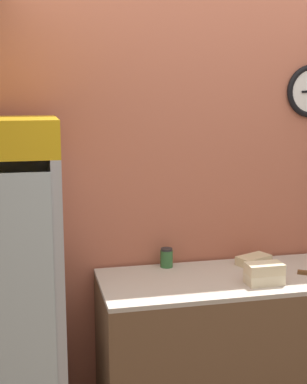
# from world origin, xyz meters

# --- Properties ---
(wall_back) EXTENTS (5.20, 0.09, 2.70)m
(wall_back) POSITION_xyz_m (0.00, 1.23, 1.35)
(wall_back) COLOR #B7664C
(wall_back) RESTS_ON ground_plane
(prep_counter) EXTENTS (1.58, 0.63, 0.88)m
(prep_counter) POSITION_xyz_m (0.00, 0.87, 0.44)
(prep_counter) COLOR brown
(prep_counter) RESTS_ON ground_plane
(sandwich_stack_bottom) EXTENTS (0.20, 0.12, 0.06)m
(sandwich_stack_bottom) POSITION_xyz_m (0.10, 0.71, 0.91)
(sandwich_stack_bottom) COLOR beige
(sandwich_stack_bottom) RESTS_ON prep_counter
(sandwich_stack_middle) EXTENTS (0.20, 0.12, 0.06)m
(sandwich_stack_middle) POSITION_xyz_m (0.10, 0.71, 0.97)
(sandwich_stack_middle) COLOR beige
(sandwich_stack_middle) RESTS_ON sandwich_stack_bottom
(sandwich_flat_left) EXTENTS (0.24, 0.19, 0.05)m
(sandwich_flat_left) POSITION_xyz_m (0.18, 1.05, 0.91)
(sandwich_flat_left) COLOR beige
(sandwich_flat_left) RESTS_ON prep_counter
(condiment_jar) EXTENTS (0.08, 0.08, 0.12)m
(condiment_jar) POSITION_xyz_m (-0.35, 1.12, 0.94)
(condiment_jar) COLOR #336B38
(condiment_jar) RESTS_ON prep_counter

